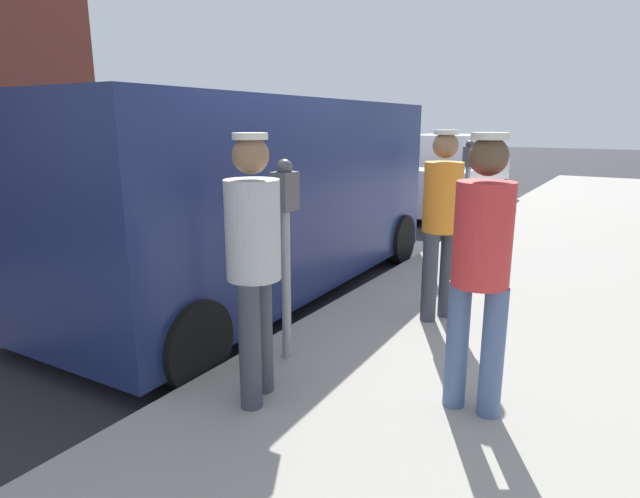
{
  "coord_description": "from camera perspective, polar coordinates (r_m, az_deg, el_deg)",
  "views": [
    {
      "loc": [
        3.56,
        -3.71,
        1.93
      ],
      "look_at": [
        1.65,
        -0.61,
        1.05
      ],
      "focal_mm": 29.67,
      "sensor_mm": 36.0,
      "label": 1
    }
  ],
  "objects": [
    {
      "name": "parking_meter_near",
      "position": [
        3.88,
        -3.78,
        2.43
      ],
      "size": [
        0.14,
        0.18,
        1.52
      ],
      "color": "gray",
      "rests_on": "sidewalk_slab"
    },
    {
      "name": "parked_sedan_ahead",
      "position": [
        12.07,
        13.71,
        7.59
      ],
      "size": [
        2.13,
        4.48,
        1.65
      ],
      "color": "white",
      "rests_on": "ground"
    },
    {
      "name": "pedestrian_in_gray",
      "position": [
        3.29,
        -7.18,
        -0.48
      ],
      "size": [
        0.34,
        0.35,
        1.72
      ],
      "color": "#383D47",
      "rests_on": "sidewalk_slab"
    },
    {
      "name": "pedestrian_in_orange",
      "position": [
        4.83,
        13.0,
        3.72
      ],
      "size": [
        0.34,
        0.34,
        1.71
      ],
      "color": "#383D47",
      "rests_on": "sidewalk_slab"
    },
    {
      "name": "pedestrian_in_red",
      "position": [
        3.27,
        16.98,
        -1.02
      ],
      "size": [
        0.36,
        0.34,
        1.72
      ],
      "color": "#4C608C",
      "rests_on": "sidewalk_slab"
    },
    {
      "name": "ground_plane",
      "position": [
        5.49,
        -11.46,
        -7.27
      ],
      "size": [
        80.0,
        80.0,
        0.0
      ],
      "primitive_type": "plane",
      "color": "#2D2D33"
    },
    {
      "name": "sidewalk_slab",
      "position": [
        4.14,
        28.22,
        -14.73
      ],
      "size": [
        5.0,
        32.0,
        0.15
      ],
      "primitive_type": "cube",
      "color": "#9E998E",
      "rests_on": "ground"
    },
    {
      "name": "parked_van",
      "position": [
        5.94,
        -7.3,
        5.99
      ],
      "size": [
        2.27,
        5.26,
        2.15
      ],
      "color": "navy",
      "rests_on": "ground"
    },
    {
      "name": "parking_meter_far",
      "position": [
        8.0,
        15.67,
        7.72
      ],
      "size": [
        0.14,
        0.18,
        1.52
      ],
      "color": "gray",
      "rests_on": "sidewalk_slab"
    }
  ]
}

